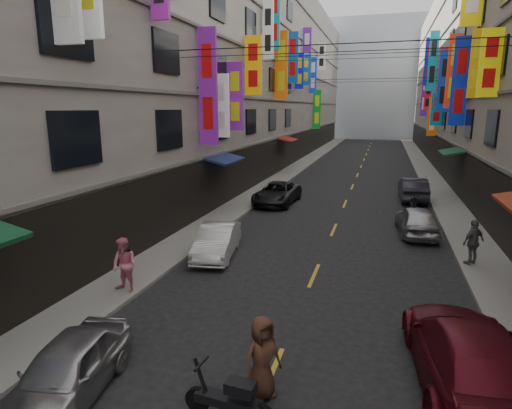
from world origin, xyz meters
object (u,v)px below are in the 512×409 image
Objects in this scene: car_right_mid at (417,220)px; pedestrian_lfar at (124,265)px; scooter_crossing at (230,399)px; car_left_far at (277,193)px; car_right_near at (469,355)px; pedestrian_crossing at (262,357)px; car_right_far at (413,189)px; scooter_far_right at (413,205)px; pedestrian_rfar at (473,242)px; car_left_mid at (217,241)px; car_left_near at (67,371)px.

car_right_mid is 2.32× the size of pedestrian_lfar.
pedestrian_lfar is at bearing 54.36° from scooter_crossing.
pedestrian_lfar is at bearing -93.53° from car_left_far.
car_right_near is 2.99× the size of pedestrian_crossing.
car_right_near is 19.43m from car_right_far.
car_right_mid reaches higher than scooter_far_right.
pedestrian_rfar reaches higher than scooter_far_right.
car_right_far is at bearing -90.65° from scooter_far_right.
car_right_near reaches higher than car_left_mid.
car_right_near is at bearing -61.33° from car_left_far.
pedestrian_rfar is (1.67, -3.83, 0.29)m from car_right_mid.
pedestrian_lfar is (-9.13, -9.53, 0.30)m from car_right_mid.
car_right_mid is at bearing 24.87° from car_left_mid.
car_right_mid is 2.30× the size of pedestrian_crossing.
car_left_far is (-3.62, 18.34, 0.21)m from scooter_crossing.
pedestrian_rfar is at bearing 39.28° from car_left_near.
car_right_far reaches higher than car_left_near.
car_left_far is 17.92m from car_right_near.
car_left_near is at bearing 57.72° from car_right_mid.
scooter_crossing is 1.00× the size of scooter_far_right.
scooter_crossing is 11.54m from pedestrian_rfar.
scooter_crossing is at bearing 78.70° from scooter_far_right.
car_left_mid is at bearing -31.26° from pedestrian_rfar.
pedestrian_lfar is at bearing 100.81° from car_left_near.
car_right_far is (7.70, 22.08, 0.11)m from car_left_near.
pedestrian_rfar is (1.54, -8.35, 0.52)m from scooter_far_right.
car_left_mid is 4.43m from pedestrian_lfar.
car_left_near reaches higher than scooter_far_right.
scooter_crossing is at bearing 76.40° from car_right_far.
scooter_crossing and scooter_far_right have the same top height.
pedestrian_lfar is 12.21m from pedestrian_rfar.
car_left_mid is 9.53m from pedestrian_rfar.
pedestrian_crossing reaches higher than scooter_far_right.
car_left_far is at bearing -82.05° from pedestrian_rfar.
car_left_mid is 0.95× the size of car_right_mid.
pedestrian_crossing is (5.39, -3.43, -0.11)m from pedestrian_lfar.
scooter_crossing is 0.38× the size of car_left_far.
scooter_far_right is 0.45× the size of car_right_mid.
car_left_far is at bearing 96.59° from pedestrian_lfar.
car_left_near is at bearing 8.21° from pedestrian_rfar.
pedestrian_crossing is at bearing -72.11° from car_left_mid.
car_right_near reaches higher than car_left_near.
scooter_far_right is (4.24, 18.33, 0.00)m from scooter_crossing.
car_right_mid is at bearing -11.76° from scooter_crossing.
scooter_crossing is 1.02m from pedestrian_crossing.
scooter_crossing is 18.82m from scooter_far_right.
car_left_mid is at bearing 66.08° from pedestrian_crossing.
pedestrian_rfar reaches higher than pedestrian_crossing.
car_right_near is at bearing 0.38° from pedestrian_lfar.
pedestrian_crossing reaches higher than car_left_near.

